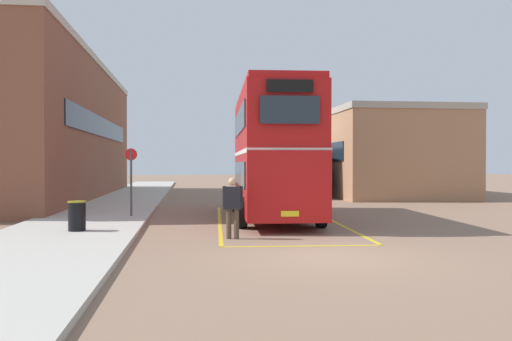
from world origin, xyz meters
name	(u,v)px	position (x,y,z in m)	size (l,w,h in m)	color
ground_plane	(252,206)	(0.00, 14.40, 0.00)	(135.60, 135.60, 0.00)	#846651
sidewalk_left	(121,202)	(-6.50, 16.80, 0.07)	(4.00, 57.60, 0.14)	#B2ADA3
brick_building_left	(46,130)	(-11.27, 21.05, 3.98)	(6.47, 25.85, 7.96)	brown
depot_building_right	(376,154)	(9.22, 22.80, 2.68)	(7.57, 13.79, 5.35)	#AD7A56
double_decker_bus	(272,151)	(0.06, 8.42, 2.51)	(3.15, 9.92, 4.75)	black
single_deck_bus	(296,170)	(3.72, 22.34, 1.64)	(3.23, 8.59, 3.02)	black
pedestrian_boarding	(233,203)	(-1.86, 3.09, 0.97)	(0.55, 0.35, 1.68)	#473828
litter_bin	(77,216)	(-6.23, 4.28, 0.57)	(0.52, 0.52, 0.85)	black
bus_stop_sign	(131,175)	(-5.15, 8.52, 1.64)	(0.44, 0.08, 2.47)	#4C4C51
bay_marking_yellow	(279,224)	(0.02, 6.56, 0.00)	(4.75, 12.02, 0.01)	gold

